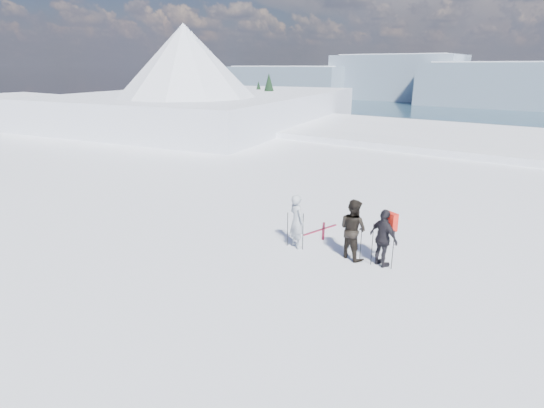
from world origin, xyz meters
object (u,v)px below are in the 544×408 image
Objects in this scene: skier_grey at (297,221)px; skier_dark at (353,229)px; skis_loose at (322,230)px; skier_pack at (383,238)px.

skier_dark reaches higher than skier_grey.
skis_loose is (0.00, 1.80, -0.91)m from skier_grey.
skier_grey reaches higher than skis_loose.
skier_grey is 2.02m from skis_loose.
skier_grey is 1.91m from skier_dark.
skier_pack is at bearing -148.92° from skier_grey.
skier_pack reaches higher than skis_loose.
skier_dark is 1.18× the size of skis_loose.
skier_dark is at bearing -145.71° from skier_grey.
skier_dark reaches higher than skier_pack.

